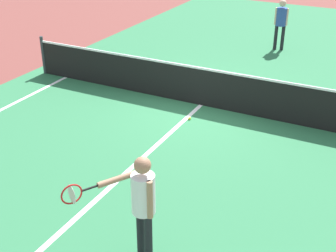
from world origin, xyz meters
TOP-DOWN VIEW (x-y plane):
  - ground_plane at (0.00, 0.00)m, footprint 60.00×60.00m
  - court_surface_inbounds at (0.00, 0.00)m, footprint 10.62×24.40m
  - line_center_service at (0.00, -3.20)m, footprint 0.10×6.40m
  - net at (0.00, 0.00)m, footprint 9.78×0.09m
  - player_near at (1.41, -5.25)m, footprint 0.90×0.99m
  - player_far at (0.45, 5.22)m, footprint 0.41×0.32m
  - tennis_ball_near_net at (0.09, -0.87)m, footprint 0.07×0.07m

SIDE VIEW (x-z plane):
  - ground_plane at x=0.00m, z-range 0.00..0.00m
  - court_surface_inbounds at x=0.00m, z-range 0.00..0.00m
  - line_center_service at x=0.00m, z-range 0.00..0.01m
  - tennis_ball_near_net at x=0.09m, z-range 0.00..0.07m
  - net at x=0.00m, z-range -0.04..1.03m
  - player_far at x=0.45m, z-range 0.18..1.80m
  - player_near at x=1.41m, z-range 0.20..1.86m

